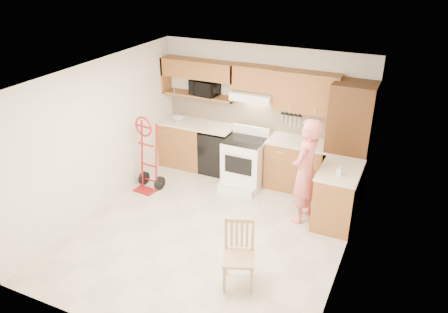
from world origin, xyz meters
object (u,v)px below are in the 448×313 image
Objects in this scene: range at (243,160)px; person at (305,171)px; microwave at (205,88)px; dining_chair at (239,256)px; hand_truck at (146,158)px.

person reaches higher than range.
range is at bearing -17.87° from microwave.
microwave is 3.78m from dining_chair.
person is (2.32, -1.11, -0.76)m from microwave.
person is at bearing -18.69° from microwave.
range is 2.70m from dining_chair.
dining_chair is (1.99, -2.98, -1.19)m from microwave.
range is 0.61× the size of person.
hand_truck is (-2.83, -0.23, -0.23)m from person.
hand_truck is (-1.53, -0.87, 0.11)m from range.
dining_chair is at bearing -26.17° from hand_truck.
hand_truck is at bearing -104.03° from microwave.
range is 1.50m from person.
microwave is 1.75m from hand_truck.
microwave is at bearing 155.19° from range.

